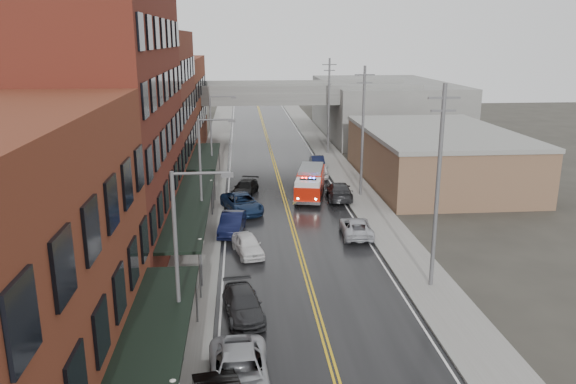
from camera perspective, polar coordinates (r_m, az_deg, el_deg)
road at (r=47.35m, az=0.08°, el=-2.25°), size 11.00×160.00×0.02m
sidewalk_left at (r=47.29m, az=-8.77°, el=-2.38°), size 3.00×160.00×0.15m
sidewalk_right at (r=48.48m, az=8.72°, el=-1.93°), size 3.00×160.00×0.15m
curb_left at (r=47.20m, az=-6.77°, el=-2.34°), size 0.30×160.00×0.15m
curb_right at (r=48.13m, az=6.80°, el=-1.99°), size 0.30×160.00×0.15m
brick_building_b at (r=39.47m, az=-18.73°, el=6.78°), size 9.00×20.00×18.00m
brick_building_c at (r=56.67m, az=-14.52°, el=7.95°), size 9.00×15.00×15.00m
brick_building_far at (r=74.04m, az=-12.27°, el=8.55°), size 9.00×20.00×12.00m
tan_building at (r=59.64m, az=14.75°, el=3.40°), size 14.00×22.00×5.00m
right_far_block at (r=88.35m, az=9.62°, el=8.43°), size 18.00×30.00×8.00m
awning_0 at (r=22.39m, az=-13.91°, el=-15.59°), size 2.60×16.00×3.09m
awning_1 at (r=39.78m, az=-9.85°, el=-1.44°), size 2.60×18.00×3.09m
awning_2 at (r=56.73m, az=-8.42°, el=3.65°), size 2.60×13.00×3.09m
globe_lamp_1 at (r=33.31m, az=-8.89°, el=-5.99°), size 0.44×0.44×3.12m
globe_lamp_2 at (r=46.61m, az=-7.78°, el=0.27°), size 0.44×0.44×3.12m
street_lamp_0 at (r=24.86m, az=-10.70°, el=-6.52°), size 2.64×0.22×9.00m
street_lamp_1 at (r=40.11m, az=-8.53°, el=2.00°), size 2.64×0.22×9.00m
street_lamp_2 at (r=55.78m, az=-7.56°, el=5.79°), size 2.64×0.22×9.00m
utility_pole_0 at (r=32.95m, az=14.98°, el=0.72°), size 1.80×0.24×12.00m
utility_pole_1 at (r=51.81m, az=7.61°, el=6.31°), size 1.80×0.24×12.00m
utility_pole_2 at (r=71.29m, az=4.17°, el=8.85°), size 1.80×0.24×12.00m
overpass at (r=77.51m, az=-1.99°, el=9.17°), size 40.00×10.00×7.50m
fire_truck at (r=52.02m, az=2.26°, el=0.99°), size 4.03×7.57×2.65m
parked_car_left_2 at (r=24.80m, az=-4.98°, el=-17.85°), size 2.75×5.65×1.55m
parked_car_left_3 at (r=30.51m, az=-4.59°, el=-11.30°), size 2.54×4.84×1.34m
parked_car_left_4 at (r=38.63m, az=-4.13°, el=-5.36°), size 2.49×4.31×1.38m
parked_car_left_5 at (r=42.78m, az=-5.70°, el=-3.19°), size 2.23×4.91×1.56m
parked_car_left_6 at (r=47.94m, az=-4.71°, el=-1.13°), size 4.10×6.07×1.55m
parked_car_left_7 at (r=53.11m, az=-4.38°, el=0.41°), size 3.04×5.00×1.35m
parked_car_right_0 at (r=42.41m, az=6.92°, el=-3.57°), size 2.50×4.89×1.32m
parked_car_right_1 at (r=51.77m, az=5.20°, el=0.12°), size 2.57×5.55×1.57m
parked_car_right_2 at (r=59.85m, az=3.26°, el=2.24°), size 2.25×4.69×1.55m
parked_car_right_3 at (r=64.82m, az=2.96°, el=3.17°), size 1.56×4.15×1.35m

